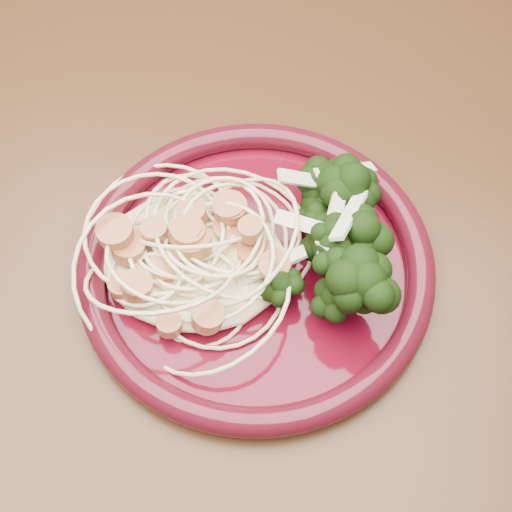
{
  "coord_description": "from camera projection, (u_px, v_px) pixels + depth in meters",
  "views": [
    {
      "loc": [
        0.15,
        -0.27,
        1.2
      ],
      "look_at": [
        0.09,
        -0.01,
        0.77
      ],
      "focal_mm": 50.0,
      "sensor_mm": 36.0,
      "label": 1
    }
  ],
  "objects": [
    {
      "name": "dining_table",
      "position": [
        162.0,
        295.0,
        0.62
      ],
      "size": [
        1.2,
        0.8,
        0.75
      ],
      "color": "#472814",
      "rests_on": "ground"
    },
    {
      "name": "dinner_plate",
      "position": [
        256.0,
        264.0,
        0.51
      ],
      "size": [
        0.3,
        0.3,
        0.02
      ],
      "rotation": [
        0.0,
        0.0,
        0.17
      ],
      "color": "#4B0613",
      "rests_on": "dining_table"
    },
    {
      "name": "spaghetti_pile",
      "position": [
        193.0,
        252.0,
        0.5
      ],
      "size": [
        0.15,
        0.14,
        0.03
      ],
      "primitive_type": "ellipsoid",
      "rotation": [
        0.0,
        0.0,
        0.17
      ],
      "color": "#F9ECB5",
      "rests_on": "dinner_plate"
    },
    {
      "name": "scallop_cluster",
      "position": [
        188.0,
        223.0,
        0.47
      ],
      "size": [
        0.15,
        0.15,
        0.04
      ],
      "primitive_type": null,
      "rotation": [
        0.0,
        0.0,
        0.17
      ],
      "color": "#BF7341",
      "rests_on": "spaghetti_pile"
    },
    {
      "name": "broccoli_pile",
      "position": [
        335.0,
        252.0,
        0.49
      ],
      "size": [
        0.11,
        0.16,
        0.05
      ],
      "primitive_type": "ellipsoid",
      "rotation": [
        0.0,
        0.0,
        0.17
      ],
      "color": "black",
      "rests_on": "dinner_plate"
    },
    {
      "name": "onion_garnish",
      "position": [
        340.0,
        226.0,
        0.46
      ],
      "size": [
        0.08,
        0.1,
        0.05
      ],
      "primitive_type": null,
      "rotation": [
        0.0,
        0.0,
        0.17
      ],
      "color": "beige",
      "rests_on": "broccoli_pile"
    }
  ]
}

